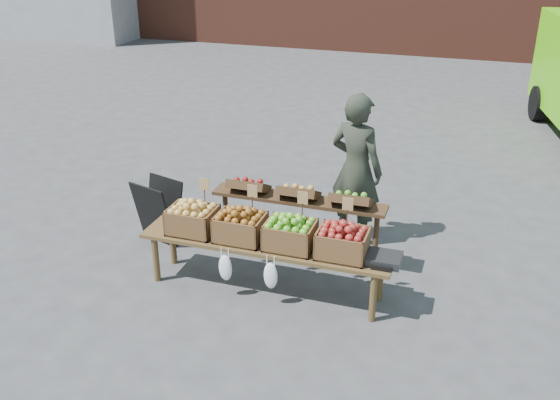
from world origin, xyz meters
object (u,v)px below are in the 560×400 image
(crate_green_apples, at_px, (342,243))
(weighing_scale, at_px, (384,259))
(vendor, at_px, (356,169))
(display_bench, at_px, (265,267))
(crate_russet_pears, at_px, (240,227))
(crate_golden_apples, at_px, (193,220))
(chalkboard_sign, at_px, (158,212))
(back_table, at_px, (298,220))
(crate_red_apples, at_px, (290,235))

(crate_green_apples, bearing_deg, weighing_scale, 0.00)
(vendor, distance_m, display_bench, 1.71)
(vendor, distance_m, crate_russet_pears, 1.72)
(vendor, relative_size, weighing_scale, 5.50)
(crate_green_apples, bearing_deg, crate_golden_apples, 180.00)
(chalkboard_sign, xyz_separation_m, weighing_scale, (2.85, -0.62, 0.20))
(chalkboard_sign, distance_m, crate_golden_apples, 1.04)
(vendor, relative_size, display_bench, 0.69)
(crate_green_apples, height_order, weighing_scale, crate_green_apples)
(chalkboard_sign, height_order, display_bench, chalkboard_sign)
(crate_golden_apples, height_order, crate_green_apples, same)
(weighing_scale, bearing_deg, crate_russet_pears, 180.00)
(crate_golden_apples, height_order, weighing_scale, crate_golden_apples)
(weighing_scale, bearing_deg, back_table, 146.89)
(chalkboard_sign, relative_size, back_table, 0.39)
(display_bench, height_order, crate_red_apples, crate_red_apples)
(vendor, height_order, crate_red_apples, vendor)
(display_bench, xyz_separation_m, crate_green_apples, (0.82, 0.00, 0.42))
(back_table, bearing_deg, crate_red_apples, -79.84)
(back_table, height_order, crate_green_apples, back_table)
(vendor, height_order, crate_russet_pears, vendor)
(display_bench, distance_m, crate_red_apples, 0.51)
(back_table, xyz_separation_m, weighing_scale, (1.10, -0.72, 0.09))
(vendor, height_order, back_table, vendor)
(vendor, xyz_separation_m, weighing_scale, (0.60, -1.44, -0.33))
(back_table, bearing_deg, vendor, 55.19)
(crate_golden_apples, relative_size, crate_russet_pears, 1.00)
(crate_russet_pears, bearing_deg, back_table, 59.69)
(vendor, xyz_separation_m, display_bench, (-0.65, -1.44, -0.65))
(vendor, relative_size, crate_red_apples, 3.74)
(back_table, relative_size, crate_green_apples, 4.20)
(crate_russet_pears, distance_m, crate_red_apples, 0.55)
(back_table, xyz_separation_m, crate_green_apples, (0.68, -0.72, 0.19))
(display_bench, bearing_deg, crate_golden_apples, 180.00)
(vendor, height_order, crate_golden_apples, vendor)
(crate_red_apples, xyz_separation_m, weighing_scale, (0.98, 0.00, -0.10))
(crate_russet_pears, xyz_separation_m, crate_red_apples, (0.55, 0.00, 0.00))
(chalkboard_sign, distance_m, crate_green_apples, 2.52)
(crate_golden_apples, xyz_separation_m, crate_russet_pears, (0.55, 0.00, 0.00))
(chalkboard_sign, relative_size, crate_red_apples, 1.63)
(back_table, height_order, crate_golden_apples, back_table)
(crate_russet_pears, bearing_deg, display_bench, 0.00)
(display_bench, bearing_deg, vendor, 65.84)
(display_bench, relative_size, crate_russet_pears, 5.40)
(crate_red_apples, bearing_deg, chalkboard_sign, 161.74)
(crate_green_apples, bearing_deg, crate_russet_pears, 180.00)
(back_table, distance_m, display_bench, 0.77)
(crate_red_apples, bearing_deg, weighing_scale, 0.00)
(chalkboard_sign, xyz_separation_m, crate_golden_apples, (0.78, -0.62, 0.30))
(back_table, bearing_deg, crate_russet_pears, -120.31)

